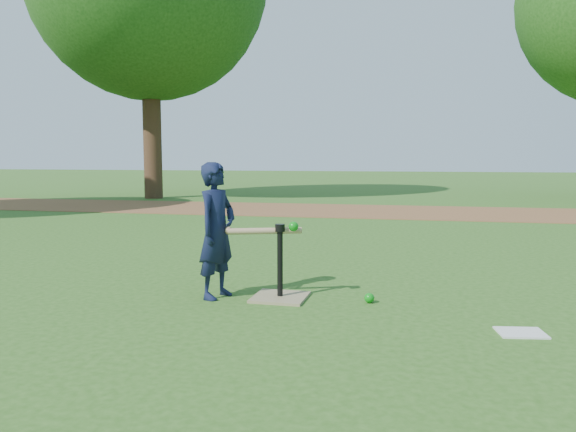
# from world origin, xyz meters

# --- Properties ---
(ground) EXTENTS (80.00, 80.00, 0.00)m
(ground) POSITION_xyz_m (0.00, 0.00, 0.00)
(ground) COLOR #285116
(ground) RESTS_ON ground
(dirt_strip) EXTENTS (24.00, 3.00, 0.01)m
(dirt_strip) POSITION_xyz_m (0.00, 7.50, 0.01)
(dirt_strip) COLOR brown
(dirt_strip) RESTS_ON ground
(child) EXTENTS (0.37, 0.46, 1.12)m
(child) POSITION_xyz_m (-0.49, -0.12, 0.56)
(child) COLOR #111733
(child) RESTS_ON ground
(wiffle_ball_ground) EXTENTS (0.08, 0.08, 0.08)m
(wiffle_ball_ground) POSITION_xyz_m (0.74, -0.03, 0.04)
(wiffle_ball_ground) COLOR #0B8012
(wiffle_ball_ground) RESTS_ON ground
(clipboard) EXTENTS (0.33, 0.27, 0.01)m
(clipboard) POSITION_xyz_m (1.78, -0.60, 0.01)
(clipboard) COLOR silver
(clipboard) RESTS_ON ground
(batting_tee) EXTENTS (0.44, 0.44, 0.61)m
(batting_tee) POSITION_xyz_m (0.02, -0.05, 0.11)
(batting_tee) COLOR #8C7E59
(batting_tee) RESTS_ON ground
(swing_action) EXTENTS (0.62, 0.25, 0.11)m
(swing_action) POSITION_xyz_m (-0.08, -0.07, 0.57)
(swing_action) COLOR tan
(swing_action) RESTS_ON ground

